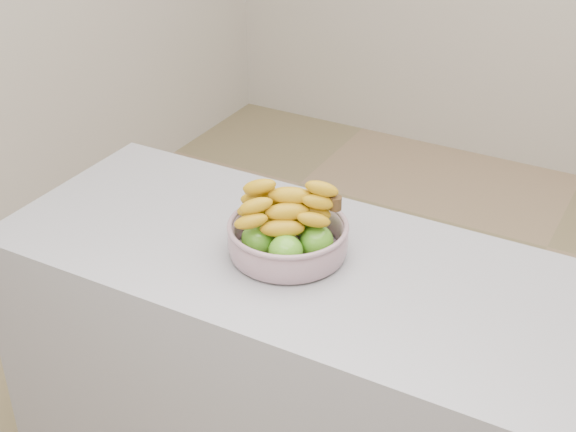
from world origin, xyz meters
name	(u,v)px	position (x,y,z in m)	size (l,w,h in m)	color
ground	(457,427)	(0.00, 0.00, 0.00)	(4.00, 4.00, 0.00)	#8B7255
fruit_bowl	(288,234)	(-0.31, -0.57, 0.95)	(0.28, 0.28, 0.17)	#A6B1C7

